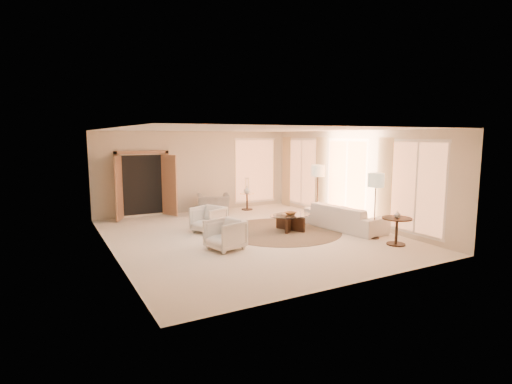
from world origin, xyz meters
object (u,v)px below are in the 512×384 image
sofa (345,217)px  side_vase (247,190)px  armchair_right (225,233)px  bowl (290,213)px  coffee_table (290,221)px  side_table (247,200)px  floor_lamp_near (318,173)px  armchair_left (209,218)px  floor_lamp_far (376,183)px  accent_chair (213,201)px  end_table (397,226)px  end_vase (397,214)px

sofa → side_vase: side_vase is taller
armchair_right → bowl: bearing=94.9°
coffee_table → side_table: (0.40, 3.43, 0.08)m
floor_lamp_near → bowl: bearing=-150.5°
armchair_left → floor_lamp_far: (3.52, -2.68, 1.05)m
side_table → floor_lamp_far: floor_lamp_far is taller
armchair_right → accent_chair: accent_chair is taller
armchair_left → side_table: size_ratio=1.30×
sofa → end_table: sofa is taller
end_table → floor_lamp_near: size_ratio=0.41×
floor_lamp_near → side_vase: (-1.23, 2.51, -0.74)m
accent_chair → coffee_table: (0.99, -3.22, -0.17)m
armchair_right → floor_lamp_far: 4.07m
coffee_table → bowl: bearing=179.1°
accent_chair → floor_lamp_near: bearing=158.2°
coffee_table → side_vase: size_ratio=5.51×
armchair_right → end_table: 4.17m
accent_chair → floor_lamp_near: 3.63m
armchair_left → side_table: bearing=108.6°
coffee_table → end_vase: 2.91m
bowl → end_table: bearing=-59.7°
coffee_table → floor_lamp_near: 2.22m
end_vase → end_table: bearing=0.0°
accent_chair → side_table: bearing=-152.1°
floor_lamp_far → end_vase: (0.01, -0.73, -0.69)m
sofa → floor_lamp_near: floor_lamp_near is taller
floor_lamp_far → side_vase: 5.33m
armchair_right → floor_lamp_near: bearing=99.1°
accent_chair → coffee_table: size_ratio=0.72×
armchair_left → coffee_table: 2.29m
armchair_right → side_vase: 5.12m
armchair_left → floor_lamp_near: floor_lamp_near is taller
accent_chair → end_table: bearing=132.4°
end_vase → side_vase: (-1.05, 5.91, -0.02)m
coffee_table → bowl: 0.20m
accent_chair → side_vase: bearing=-152.1°
armchair_right → floor_lamp_near: 4.53m
end_table → bowl: (-1.45, 2.48, 0.03)m
end_table → bowl: size_ratio=2.32×
side_table → end_vase: bearing=-80.0°
armchair_right → end_table: armchair_right is taller
end_table → floor_lamp_near: bearing=86.9°
armchair_right → floor_lamp_far: (3.82, -0.90, 1.06)m
floor_lamp_far → side_vase: size_ratio=6.44×
side_vase → sofa: bearing=-75.2°
side_vase → bowl: bearing=-96.7°
coffee_table → side_vase: (0.40, 3.43, 0.45)m
end_vase → side_vase: bearing=100.0°
side_table → end_vase: 6.01m
bowl → end_vase: bearing=-59.7°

